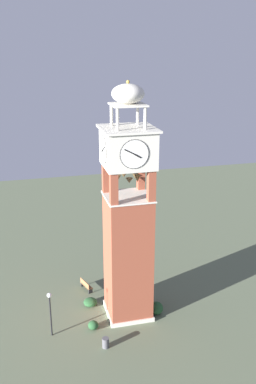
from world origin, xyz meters
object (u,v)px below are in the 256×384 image
at_px(trash_bin, 106,343).
at_px(lamp_post, 50,306).
at_px(park_bench, 86,285).
at_px(clock_tower, 128,226).

bearing_deg(trash_bin, lamp_post, -32.39).
xyz_separation_m(lamp_post, trash_bin, (-3.77, 2.39, -2.22)).
height_order(park_bench, trash_bin, park_bench).
distance_m(park_bench, trash_bin, 8.14).
height_order(clock_tower, park_bench, clock_tower).
height_order(clock_tower, lamp_post, clock_tower).
distance_m(clock_tower, lamp_post, 8.48).
bearing_deg(park_bench, clock_tower, 123.86).
relative_size(clock_tower, lamp_post, 5.06).
bearing_deg(clock_tower, lamp_post, 12.63).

